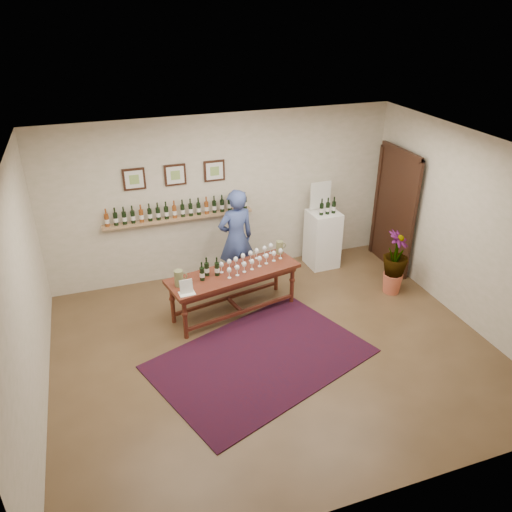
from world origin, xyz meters
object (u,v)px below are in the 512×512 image
object	(u,v)px
tasting_table	(234,278)
person	(236,239)
display_pedestal	(322,239)
potted_plant	(395,263)

from	to	relation	value
tasting_table	person	world-z (taller)	person
display_pedestal	potted_plant	bearing A→B (deg)	-61.42
display_pedestal	potted_plant	xyz separation A→B (m)	(0.69, -1.27, 0.03)
display_pedestal	tasting_table	bearing A→B (deg)	-153.31
tasting_table	display_pedestal	world-z (taller)	display_pedestal
person	display_pedestal	bearing A→B (deg)	177.76
display_pedestal	person	size ratio (longest dim) A/B	0.61
display_pedestal	potted_plant	world-z (taller)	display_pedestal
tasting_table	person	distance (m)	0.91
tasting_table	display_pedestal	xyz separation A→B (m)	(1.97, 0.99, -0.09)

